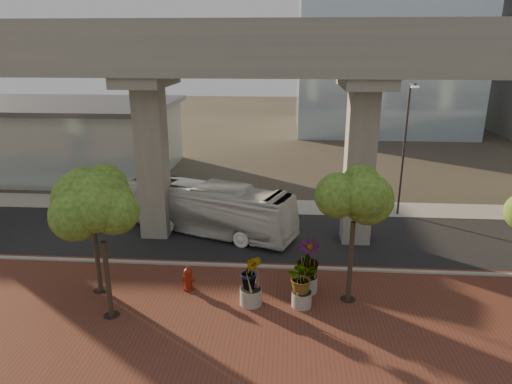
{
  "coord_description": "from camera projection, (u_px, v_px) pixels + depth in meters",
  "views": [
    {
      "loc": [
        1.99,
        -23.5,
        11.23
      ],
      "look_at": [
        0.21,
        0.5,
        3.39
      ],
      "focal_mm": 32.0,
      "sensor_mm": 36.0,
      "label": 1
    }
  ],
  "objects": [
    {
      "name": "transit_viaduct",
      "position": [
        254.0,
        118.0,
        25.54
      ],
      "size": [
        72.0,
        5.6,
        12.4
      ],
      "color": "gray",
      "rests_on": "ground"
    },
    {
      "name": "planter_front",
      "position": [
        302.0,
        279.0,
        20.0
      ],
      "size": [
        2.0,
        2.0,
        2.2
      ],
      "color": "gray",
      "rests_on": "ground"
    },
    {
      "name": "street_tree_near_east",
      "position": [
        355.0,
        201.0,
        19.43
      ],
      "size": [
        3.4,
        3.4,
        6.37
      ],
      "color": "#473828",
      "rests_on": "ground"
    },
    {
      "name": "brick_plaza",
      "position": [
        235.0,
        337.0,
        18.3
      ],
      "size": [
        70.0,
        13.0,
        0.06
      ],
      "primitive_type": "cube",
      "color": "brown",
      "rests_on": "ground"
    },
    {
      "name": "station_pavilion",
      "position": [
        47.0,
        136.0,
        41.48
      ],
      "size": [
        23.0,
        13.0,
        6.3
      ],
      "color": "#A3B6BB",
      "rests_on": "ground"
    },
    {
      "name": "streetlamp_west",
      "position": [
        145.0,
        153.0,
        30.58
      ],
      "size": [
        0.36,
        1.05,
        7.27
      ],
      "color": "#2F2F35",
      "rests_on": "ground"
    },
    {
      "name": "fire_hydrant",
      "position": [
        188.0,
        279.0,
        21.61
      ],
      "size": [
        0.59,
        0.53,
        1.18
      ],
      "color": "maroon",
      "rests_on": "ground"
    },
    {
      "name": "street_tree_near_west",
      "position": [
        101.0,
        220.0,
        18.32
      ],
      "size": [
        3.4,
        3.4,
        6.01
      ],
      "color": "#473828",
      "rests_on": "ground"
    },
    {
      "name": "asphalt_road",
      "position": [
        254.0,
        237.0,
        27.79
      ],
      "size": [
        90.0,
        8.0,
        0.04
      ],
      "primitive_type": "cube",
      "color": "black",
      "rests_on": "ground"
    },
    {
      "name": "street_tree_far_west",
      "position": [
        91.0,
        207.0,
        20.39
      ],
      "size": [
        3.73,
        3.73,
        5.91
      ],
      "color": "#473828",
      "rests_on": "ground"
    },
    {
      "name": "planter_right",
      "position": [
        308.0,
        261.0,
        21.16
      ],
      "size": [
        2.41,
        2.41,
        2.58
      ],
      "color": "#AFAC9E",
      "rests_on": "ground"
    },
    {
      "name": "streetlamp_east",
      "position": [
        405.0,
        141.0,
        29.77
      ],
      "size": [
        0.44,
        1.29,
        8.89
      ],
      "color": "#323137",
      "rests_on": "ground"
    },
    {
      "name": "transit_bus",
      "position": [
        207.0,
        208.0,
        28.09
      ],
      "size": [
        11.44,
        6.57,
        3.14
      ],
      "primitive_type": "imported",
      "rotation": [
        0.0,
        0.0,
        1.2
      ],
      "color": "silver",
      "rests_on": "ground"
    },
    {
      "name": "curb_strip",
      "position": [
        249.0,
        266.0,
        23.98
      ],
      "size": [
        70.0,
        0.25,
        0.16
      ],
      "primitive_type": "cube",
      "color": "#A1A096",
      "rests_on": "ground"
    },
    {
      "name": "planter_left",
      "position": [
        251.0,
        274.0,
        20.12
      ],
      "size": [
        2.21,
        2.21,
        2.43
      ],
      "color": "gray",
      "rests_on": "ground"
    },
    {
      "name": "ground",
      "position": [
        252.0,
        251.0,
        25.9
      ],
      "size": [
        160.0,
        160.0,
        0.0
      ],
      "primitive_type": "plane",
      "color": "#363027",
      "rests_on": "ground"
    },
    {
      "name": "far_sidewalk",
      "position": [
        260.0,
        206.0,
        33.0
      ],
      "size": [
        90.0,
        3.0,
        0.06
      ],
      "primitive_type": "cube",
      "color": "#A1A096",
      "rests_on": "ground"
    }
  ]
}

